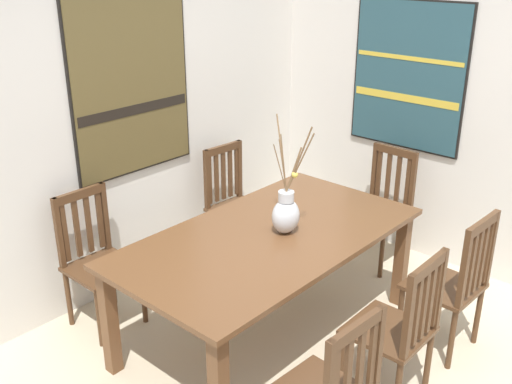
{
  "coord_description": "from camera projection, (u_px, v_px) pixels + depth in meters",
  "views": [
    {
      "loc": [
        -2.5,
        -1.61,
        2.43
      ],
      "look_at": [
        0.04,
        0.66,
        1.02
      ],
      "focal_mm": 41.76,
      "sensor_mm": 36.0,
      "label": 1
    }
  ],
  "objects": [
    {
      "name": "chair_5",
      "position": [
        400.0,
        327.0,
        3.28
      ],
      "size": [
        0.42,
        0.42,
        0.95
      ],
      "color": "#4C301C",
      "rests_on": "ground_plane"
    },
    {
      "name": "painting_on_back_wall",
      "position": [
        131.0,
        77.0,
        4.14
      ],
      "size": [
        1.0,
        0.05,
        1.39
      ],
      "color": "black"
    },
    {
      "name": "wall_side",
      "position": [
        486.0,
        104.0,
        4.41
      ],
      "size": [
        0.12,
        6.4,
        2.7
      ],
      "primitive_type": "cube",
      "color": "silver",
      "rests_on": "ground_plane"
    },
    {
      "name": "dining_table",
      "position": [
        269.0,
        247.0,
        3.79
      ],
      "size": [
        2.0,
        1.09,
        0.75
      ],
      "color": "brown",
      "rests_on": "ground_plane"
    },
    {
      "name": "chair_1",
      "position": [
        97.0,
        258.0,
        4.01
      ],
      "size": [
        0.42,
        0.42,
        0.95
      ],
      "color": "#4C301C",
      "rests_on": "ground_plane"
    },
    {
      "name": "chair_3",
      "position": [
        454.0,
        281.0,
        3.71
      ],
      "size": [
        0.43,
        0.43,
        0.96
      ],
      "color": "#4C301C",
      "rests_on": "ground_plane"
    },
    {
      "name": "chair_2",
      "position": [
        382.0,
        206.0,
        4.82
      ],
      "size": [
        0.44,
        0.44,
        0.95
      ],
      "color": "#4C301C",
      "rests_on": "ground_plane"
    },
    {
      "name": "chair_4",
      "position": [
        234.0,
        201.0,
        4.89
      ],
      "size": [
        0.44,
        0.44,
        0.95
      ],
      "color": "#4C301C",
      "rests_on": "ground_plane"
    },
    {
      "name": "wall_back",
      "position": [
        128.0,
        109.0,
        4.27
      ],
      "size": [
        6.4,
        0.12,
        2.7
      ],
      "primitive_type": "cube",
      "color": "silver",
      "rests_on": "ground_plane"
    },
    {
      "name": "painting_on_side_wall",
      "position": [
        408.0,
        76.0,
        4.69
      ],
      "size": [
        0.05,
        0.97,
        1.17
      ],
      "color": "black"
    },
    {
      "name": "centerpiece_vase",
      "position": [
        286.0,
        213.0,
        3.74
      ],
      "size": [
        0.19,
        0.32,
        0.73
      ],
      "color": "silver",
      "rests_on": "dining_table"
    },
    {
      "name": "ground_plane",
      "position": [
        332.0,
        377.0,
        3.65
      ],
      "size": [
        6.4,
        6.4,
        0.03
      ],
      "primitive_type": "cube",
      "color": "beige"
    }
  ]
}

